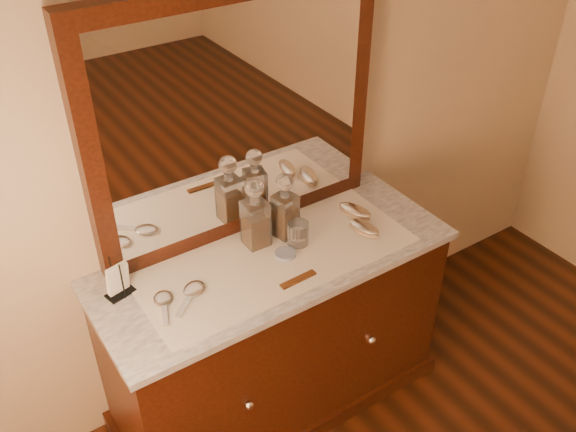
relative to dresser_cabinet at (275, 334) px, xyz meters
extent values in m
plane|color=tan|center=(0.00, 0.29, 0.99)|extent=(4.50, 4.50, 0.00)
cube|color=black|center=(0.00, 0.00, 0.00)|extent=(1.40, 0.55, 0.82)
cube|color=black|center=(0.00, 0.00, -0.37)|extent=(1.46, 0.59, 0.08)
sphere|color=silver|center=(-0.30, -0.28, 0.04)|extent=(0.04, 0.04, 0.04)
sphere|color=silver|center=(0.30, -0.28, 0.04)|extent=(0.04, 0.04, 0.04)
cube|color=white|center=(0.00, 0.00, 0.42)|extent=(1.44, 0.59, 0.03)
cube|color=black|center=(0.00, 0.25, 0.94)|extent=(1.20, 0.08, 1.00)
cube|color=white|center=(0.00, 0.21, 0.94)|extent=(1.06, 0.01, 0.86)
cube|color=silver|center=(0.00, -0.02, 0.44)|extent=(1.10, 0.45, 0.00)
cylinder|color=silver|center=(0.04, -0.03, 0.45)|extent=(0.08, 0.08, 0.01)
cube|color=brown|center=(-0.01, -0.18, 0.45)|extent=(0.15, 0.03, 0.01)
cube|color=black|center=(-0.58, 0.12, 0.44)|extent=(0.11, 0.08, 0.01)
cylinder|color=black|center=(-0.58, 0.09, 0.52)|extent=(0.01, 0.01, 0.15)
cylinder|color=black|center=(-0.59, 0.15, 0.52)|extent=(0.01, 0.01, 0.15)
cube|color=white|center=(-0.58, 0.12, 0.51)|extent=(0.09, 0.05, 0.12)
cube|color=brown|center=(-0.02, 0.10, 0.51)|extent=(0.08, 0.08, 0.14)
cube|color=white|center=(-0.02, 0.10, 0.54)|extent=(0.09, 0.09, 0.19)
cylinder|color=white|center=(-0.02, 0.10, 0.65)|extent=(0.04, 0.04, 0.03)
sphere|color=white|center=(-0.02, 0.10, 0.71)|extent=(0.08, 0.08, 0.08)
cube|color=brown|center=(0.11, 0.09, 0.51)|extent=(0.09, 0.09, 0.13)
cube|color=white|center=(0.11, 0.09, 0.54)|extent=(0.10, 0.10, 0.18)
cylinder|color=white|center=(0.11, 0.09, 0.64)|extent=(0.04, 0.04, 0.03)
sphere|color=white|center=(0.11, 0.09, 0.69)|extent=(0.09, 0.09, 0.07)
ellipsoid|color=#98785D|center=(0.39, -0.08, 0.45)|extent=(0.10, 0.16, 0.02)
ellipsoid|color=silver|center=(0.39, -0.08, 0.47)|extent=(0.10, 0.16, 0.02)
ellipsoid|color=#98785D|center=(0.43, 0.03, 0.46)|extent=(0.11, 0.17, 0.02)
ellipsoid|color=silver|center=(0.43, 0.03, 0.48)|extent=(0.11, 0.17, 0.02)
ellipsoid|color=silver|center=(-0.47, 0.00, 0.45)|extent=(0.10, 0.11, 0.02)
cube|color=silver|center=(-0.50, -0.07, 0.45)|extent=(0.06, 0.11, 0.01)
ellipsoid|color=silver|center=(-0.35, -0.01, 0.45)|extent=(0.12, 0.12, 0.02)
cube|color=silver|center=(-0.42, -0.07, 0.45)|extent=(0.11, 0.10, 0.01)
cylinder|color=white|center=(0.12, 0.01, 0.49)|extent=(0.09, 0.09, 0.10)
camera|label=1|loc=(-1.02, -1.63, 2.00)|focal=39.16mm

